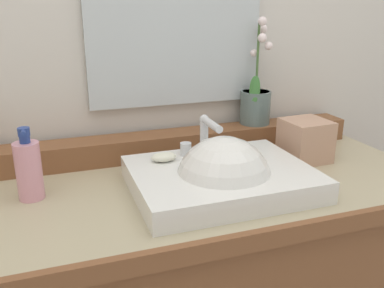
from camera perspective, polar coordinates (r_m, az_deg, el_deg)
The scene contains 8 objects.
wall_back at distance 1.43m, azimuth -7.68°, elevation 17.47°, with size 3.37×0.20×2.53m, color beige.
back_ledge at distance 1.33m, azimuth -5.40°, elevation -0.23°, with size 1.38×0.10×0.07m, color brown.
sink_basin at distance 1.09m, azimuth 4.20°, elevation -5.17°, with size 0.46×0.36×0.28m.
soap_bar at distance 1.13m, azimuth -3.88°, elevation -1.79°, with size 0.07×0.04×0.02m, color silver.
potted_plant at distance 1.44m, azimuth 8.73°, elevation 5.97°, with size 0.10×0.11×0.35m.
lotion_bottle at distance 1.10m, azimuth -21.46°, elevation -3.23°, with size 0.06×0.07×0.18m.
tissue_box at distance 1.34m, azimuth 15.24°, elevation 0.49°, with size 0.13×0.13×0.13m, color tan.
mirror at distance 1.35m, azimuth -2.23°, elevation 17.91°, with size 0.57×0.02×0.59m, color silver.
Camera 1 is at (-0.30, -0.99, 1.29)m, focal length 38.96 mm.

